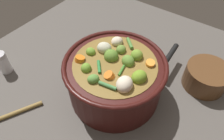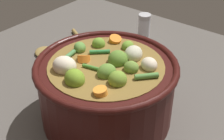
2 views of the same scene
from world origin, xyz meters
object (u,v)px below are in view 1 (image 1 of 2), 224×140
at_px(wooden_spoon, 10,138).
at_px(small_saucepan, 205,76).
at_px(cooking_pot, 115,78).
at_px(salt_shaker, 3,63).

bearing_deg(wooden_spoon, small_saucepan, 54.25).
bearing_deg(wooden_spoon, cooking_pot, 64.57).
height_order(cooking_pot, salt_shaker, cooking_pot).
relative_size(cooking_pot, salt_shaker, 3.64).
xyz_separation_m(wooden_spoon, salt_shaker, (-0.23, 0.15, 0.03)).
height_order(wooden_spoon, salt_shaker, salt_shaker).
bearing_deg(small_saucepan, wooden_spoon, -125.75).
xyz_separation_m(cooking_pot, salt_shaker, (-0.37, -0.15, -0.04)).
relative_size(cooking_pot, small_saucepan, 1.40).
bearing_deg(small_saucepan, salt_shaker, -149.35).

